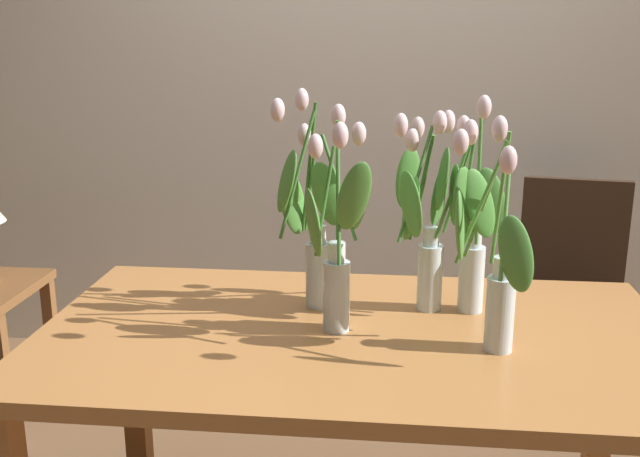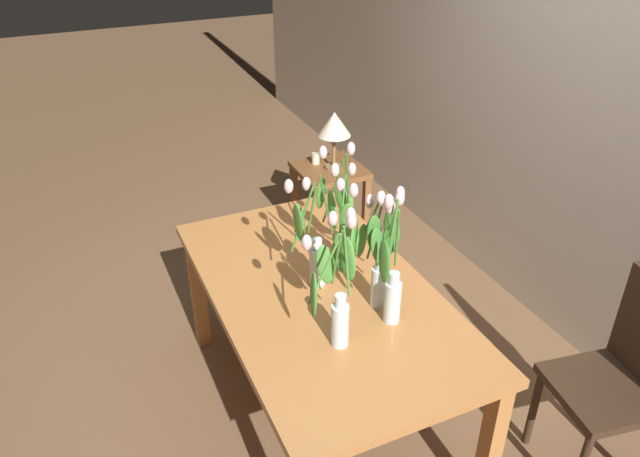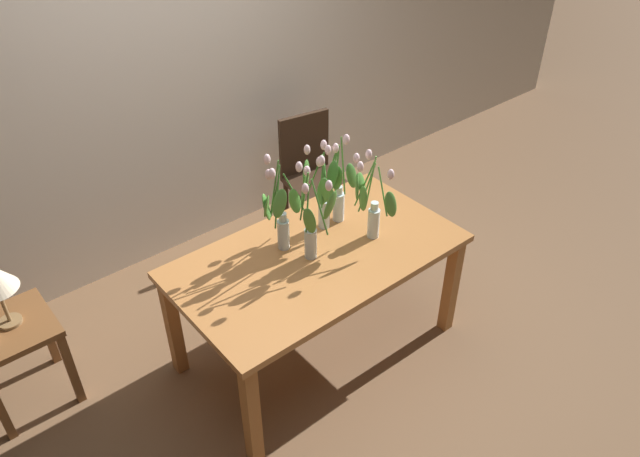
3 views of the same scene
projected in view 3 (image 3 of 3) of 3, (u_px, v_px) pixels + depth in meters
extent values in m
plane|color=brown|center=(318.00, 346.00, 3.78)|extent=(18.00, 18.00, 0.00)
cube|color=silver|center=(167.00, 67.00, 3.94)|extent=(9.00, 0.10, 2.70)
cube|color=#B7753D|center=(317.00, 256.00, 3.36)|extent=(1.60, 0.90, 0.04)
cube|color=#B7753D|center=(251.00, 414.00, 2.95)|extent=(0.07, 0.07, 0.70)
cube|color=#B7753D|center=(451.00, 285.00, 3.72)|extent=(0.07, 0.07, 0.70)
cube|color=#B7753D|center=(173.00, 326.00, 3.44)|extent=(0.07, 0.07, 0.70)
cube|color=#B7753D|center=(364.00, 228.00, 4.20)|extent=(0.07, 0.07, 0.70)
cylinder|color=silver|center=(283.00, 234.00, 3.34)|extent=(0.07, 0.07, 0.18)
cylinder|color=silver|center=(283.00, 217.00, 3.27)|extent=(0.04, 0.04, 0.05)
cylinder|color=silver|center=(284.00, 239.00, 3.36)|extent=(0.06, 0.06, 0.11)
cylinder|color=#3D752D|center=(295.00, 195.00, 3.19)|extent=(0.10, 0.08, 0.27)
ellipsoid|color=silver|center=(307.00, 171.00, 3.11)|extent=(0.04, 0.04, 0.06)
ellipsoid|color=#4C8E38|center=(303.00, 196.00, 3.23)|extent=(0.07, 0.08, 0.17)
cylinder|color=#3D752D|center=(275.00, 197.00, 3.20)|extent=(0.04, 0.05, 0.26)
ellipsoid|color=silver|center=(268.00, 174.00, 3.13)|extent=(0.04, 0.04, 0.06)
ellipsoid|color=#4C8E38|center=(267.00, 207.00, 3.22)|extent=(0.09, 0.08, 0.17)
cylinder|color=#3D752D|center=(274.00, 190.00, 3.17)|extent=(0.05, 0.05, 0.36)
ellipsoid|color=silver|center=(267.00, 159.00, 3.07)|extent=(0.04, 0.04, 0.06)
ellipsoid|color=#4C8E38|center=(267.00, 206.00, 3.20)|extent=(0.07, 0.11, 0.18)
cylinder|color=#3D752D|center=(277.00, 197.00, 3.13)|extent=(0.09, 0.06, 0.33)
ellipsoid|color=silver|center=(272.00, 174.00, 2.99)|extent=(0.04, 0.04, 0.06)
ellipsoid|color=#4C8E38|center=(280.00, 204.00, 3.09)|extent=(0.09, 0.08, 0.18)
cylinder|color=silver|center=(374.00, 223.00, 3.42)|extent=(0.07, 0.07, 0.18)
cylinder|color=silver|center=(375.00, 206.00, 3.36)|extent=(0.04, 0.04, 0.05)
cylinder|color=silver|center=(373.00, 228.00, 3.44)|extent=(0.06, 0.06, 0.11)
cylinder|color=#56933D|center=(365.00, 183.00, 3.27)|extent=(0.08, 0.08, 0.29)
ellipsoid|color=silver|center=(356.00, 158.00, 3.18)|extent=(0.04, 0.04, 0.06)
ellipsoid|color=#4C8E38|center=(357.00, 187.00, 3.25)|extent=(0.07, 0.07, 0.17)
cylinder|color=#56933D|center=(371.00, 181.00, 3.28)|extent=(0.03, 0.05, 0.32)
ellipsoid|color=silver|center=(369.00, 154.00, 3.19)|extent=(0.04, 0.04, 0.06)
ellipsoid|color=#4C8E38|center=(362.00, 185.00, 3.28)|extent=(0.12, 0.05, 0.18)
cylinder|color=#56933D|center=(367.00, 188.00, 3.25)|extent=(0.10, 0.02, 0.28)
ellipsoid|color=silver|center=(360.00, 167.00, 3.14)|extent=(0.04, 0.04, 0.06)
ellipsoid|color=#4C8E38|center=(363.00, 199.00, 3.24)|extent=(0.04, 0.09, 0.18)
cylinder|color=#56933D|center=(383.00, 192.00, 3.23)|extent=(0.03, 0.11, 0.26)
ellipsoid|color=silver|center=(391.00, 174.00, 3.11)|extent=(0.04, 0.04, 0.06)
ellipsoid|color=#4C8E38|center=(391.00, 204.00, 3.25)|extent=(0.11, 0.05, 0.18)
cylinder|color=silver|center=(324.00, 213.00, 3.50)|extent=(0.07, 0.07, 0.18)
cylinder|color=silver|center=(324.00, 197.00, 3.43)|extent=(0.04, 0.04, 0.05)
cylinder|color=silver|center=(324.00, 218.00, 3.52)|extent=(0.06, 0.06, 0.11)
cylinder|color=#3D752D|center=(323.00, 180.00, 3.29)|extent=(0.09, 0.08, 0.29)
ellipsoid|color=silver|center=(322.00, 161.00, 3.16)|extent=(0.04, 0.04, 0.06)
ellipsoid|color=#4C8E38|center=(327.00, 191.00, 3.28)|extent=(0.09, 0.10, 0.18)
cylinder|color=#3D752D|center=(315.00, 174.00, 3.37)|extent=(0.05, 0.09, 0.27)
ellipsoid|color=silver|center=(307.00, 150.00, 3.31)|extent=(0.04, 0.04, 0.06)
ellipsoid|color=#4C8E38|center=(306.00, 174.00, 3.37)|extent=(0.09, 0.06, 0.18)
cylinder|color=#3D752D|center=(321.00, 181.00, 3.33)|extent=(0.06, 0.03, 0.26)
ellipsoid|color=silver|center=(319.00, 162.00, 3.23)|extent=(0.04, 0.04, 0.06)
ellipsoid|color=#4C8E38|center=(323.00, 191.00, 3.31)|extent=(0.07, 0.08, 0.18)
cylinder|color=silver|center=(310.00, 243.00, 3.27)|extent=(0.07, 0.07, 0.18)
cylinder|color=silver|center=(310.00, 226.00, 3.21)|extent=(0.04, 0.04, 0.05)
cylinder|color=silver|center=(310.00, 248.00, 3.29)|extent=(0.06, 0.06, 0.11)
cylinder|color=#3D752D|center=(304.00, 197.00, 3.14)|extent=(0.01, 0.08, 0.32)
ellipsoid|color=silver|center=(299.00, 167.00, 3.06)|extent=(0.04, 0.04, 0.06)
ellipsoid|color=#4C8E38|center=(295.00, 201.00, 3.17)|extent=(0.11, 0.03, 0.18)
cylinder|color=#3D752D|center=(320.00, 207.00, 3.08)|extent=(0.02, 0.12, 0.29)
ellipsoid|color=silver|center=(329.00, 186.00, 2.95)|extent=(0.04, 0.04, 0.06)
ellipsoid|color=#4C8E38|center=(329.00, 206.00, 3.06)|extent=(0.11, 0.05, 0.18)
cylinder|color=#3D752D|center=(307.00, 209.00, 3.10)|extent=(0.05, 0.03, 0.27)
ellipsoid|color=silver|center=(305.00, 189.00, 3.01)|extent=(0.04, 0.04, 0.06)
ellipsoid|color=#4C8E38|center=(310.00, 221.00, 3.09)|extent=(0.08, 0.07, 0.17)
cylinder|color=silver|center=(339.00, 207.00, 3.56)|extent=(0.07, 0.07, 0.18)
cylinder|color=silver|center=(339.00, 190.00, 3.49)|extent=(0.04, 0.04, 0.05)
cylinder|color=silver|center=(339.00, 211.00, 3.57)|extent=(0.06, 0.06, 0.11)
cylinder|color=#478433|center=(337.00, 170.00, 3.39)|extent=(0.04, 0.02, 0.30)
ellipsoid|color=silver|center=(336.00, 148.00, 3.29)|extent=(0.04, 0.04, 0.06)
ellipsoid|color=#427F33|center=(337.00, 178.00, 3.36)|extent=(0.04, 0.11, 0.18)
cylinder|color=#478433|center=(343.00, 166.00, 3.37)|extent=(0.01, 0.05, 0.35)
ellipsoid|color=silver|center=(346.00, 139.00, 3.26)|extent=(0.04, 0.04, 0.06)
ellipsoid|color=#427F33|center=(352.00, 176.00, 3.39)|extent=(0.11, 0.04, 0.18)
cylinder|color=#478433|center=(331.00, 169.00, 3.40)|extent=(0.08, 0.05, 0.30)
ellipsoid|color=silver|center=(324.00, 145.00, 3.30)|extent=(0.04, 0.04, 0.06)
ellipsoid|color=#427F33|center=(324.00, 177.00, 3.39)|extent=(0.08, 0.10, 0.18)
cylinder|color=#478433|center=(333.00, 172.00, 3.37)|extent=(0.10, 0.03, 0.30)
ellipsoid|color=silver|center=(328.00, 150.00, 3.25)|extent=(0.04, 0.04, 0.06)
ellipsoid|color=#427F33|center=(333.00, 174.00, 3.32)|extent=(0.05, 0.10, 0.18)
cube|color=#382619|center=(316.00, 183.00, 4.49)|extent=(0.46, 0.46, 0.04)
cylinder|color=#382619|center=(347.00, 214.00, 4.58)|extent=(0.04, 0.04, 0.43)
cylinder|color=#382619|center=(308.00, 227.00, 4.44)|extent=(0.04, 0.04, 0.43)
cylinder|color=#382619|center=(324.00, 193.00, 4.82)|extent=(0.04, 0.04, 0.43)
cylinder|color=#382619|center=(286.00, 205.00, 4.68)|extent=(0.04, 0.04, 0.43)
cube|color=#382619|center=(304.00, 143.00, 4.47)|extent=(0.40, 0.10, 0.46)
cube|color=brown|center=(9.00, 329.00, 3.16)|extent=(0.44, 0.44, 0.04)
cube|color=brown|center=(71.00, 368.00, 3.31)|extent=(0.04, 0.04, 0.51)
cube|color=brown|center=(46.00, 330.00, 3.54)|extent=(0.04, 0.04, 0.51)
cylinder|color=olive|center=(10.00, 322.00, 3.17)|extent=(0.12, 0.12, 0.02)
cylinder|color=olive|center=(3.00, 305.00, 3.10)|extent=(0.02, 0.02, 0.22)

